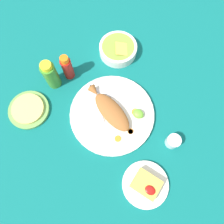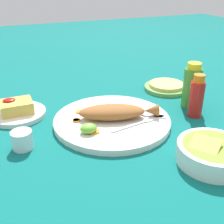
# 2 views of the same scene
# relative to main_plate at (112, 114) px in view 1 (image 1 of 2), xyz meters

# --- Properties ---
(ground_plane) EXTENTS (4.00, 4.00, 0.00)m
(ground_plane) POSITION_rel_main_plate_xyz_m (0.00, 0.00, -0.01)
(ground_plane) COLOR #0C605B
(main_plate) EXTENTS (0.35, 0.35, 0.02)m
(main_plate) POSITION_rel_main_plate_xyz_m (0.00, 0.00, 0.00)
(main_plate) COLOR silver
(main_plate) RESTS_ON ground_plane
(fried_fish) EXTENTS (0.24, 0.14, 0.04)m
(fried_fish) POSITION_rel_main_plate_xyz_m (-0.01, 0.00, 0.03)
(fried_fish) COLOR #935628
(fried_fish) RESTS_ON main_plate
(fork_near) EXTENTS (0.15, 0.13, 0.00)m
(fork_near) POSITION_rel_main_plate_xyz_m (-0.09, 0.01, 0.01)
(fork_near) COLOR silver
(fork_near) RESTS_ON main_plate
(fork_far) EXTENTS (0.18, 0.04, 0.00)m
(fork_far) POSITION_rel_main_plate_xyz_m (-0.07, 0.06, 0.01)
(fork_far) COLOR silver
(fork_far) RESTS_ON main_plate
(carrot_slice_near) EXTENTS (0.03, 0.03, 0.00)m
(carrot_slice_near) POSITION_rel_main_plate_xyz_m (0.08, -0.08, 0.01)
(carrot_slice_near) COLOR orange
(carrot_slice_near) RESTS_ON main_plate
(carrot_slice_mid) EXTENTS (0.02, 0.02, 0.00)m
(carrot_slice_mid) POSITION_rel_main_plate_xyz_m (0.10, -0.02, 0.01)
(carrot_slice_mid) COLOR orange
(carrot_slice_mid) RESTS_ON main_plate
(carrot_slice_far) EXTENTS (0.02, 0.02, 0.00)m
(carrot_slice_far) POSITION_rel_main_plate_xyz_m (0.10, -0.02, 0.01)
(carrot_slice_far) COLOR orange
(carrot_slice_far) RESTS_ON main_plate
(carrot_slice_extra) EXTENTS (0.03, 0.03, 0.00)m
(carrot_slice_extra) POSITION_rel_main_plate_xyz_m (0.08, 0.06, 0.01)
(carrot_slice_extra) COLOR orange
(carrot_slice_extra) RESTS_ON main_plate
(lime_wedge_main) EXTENTS (0.05, 0.04, 0.03)m
(lime_wedge_main) POSITION_rel_main_plate_xyz_m (0.09, 0.05, 0.02)
(lime_wedge_main) COLOR #6BB233
(lime_wedge_main) RESTS_ON main_plate
(hot_sauce_bottle_red) EXTENTS (0.04, 0.04, 0.14)m
(hot_sauce_bottle_red) POSITION_rel_main_plate_xyz_m (-0.26, 0.06, 0.05)
(hot_sauce_bottle_red) COLOR #B21914
(hot_sauce_bottle_red) RESTS_ON ground_plane
(hot_sauce_bottle_green) EXTENTS (0.06, 0.06, 0.15)m
(hot_sauce_bottle_green) POSITION_rel_main_plate_xyz_m (-0.29, -0.01, 0.06)
(hot_sauce_bottle_green) COLOR #3D8428
(hot_sauce_bottle_green) RESTS_ON ground_plane
(salt_cup) EXTENTS (0.05, 0.05, 0.05)m
(salt_cup) POSITION_rel_main_plate_xyz_m (0.26, 0.03, 0.01)
(salt_cup) COLOR silver
(salt_cup) RESTS_ON ground_plane
(side_plate_fries) EXTENTS (0.17, 0.17, 0.01)m
(side_plate_fries) POSITION_rel_main_plate_xyz_m (0.25, -0.17, -0.00)
(side_plate_fries) COLOR silver
(side_plate_fries) RESTS_ON ground_plane
(fries_pile) EXTENTS (0.10, 0.08, 0.04)m
(fries_pile) POSITION_rel_main_plate_xyz_m (0.25, -0.17, 0.02)
(fries_pile) COLOR gold
(fries_pile) RESTS_ON side_plate_fries
(guacamole_bowl) EXTENTS (0.17, 0.17, 0.06)m
(guacamole_bowl) POSITION_rel_main_plate_xyz_m (-0.14, 0.27, 0.02)
(guacamole_bowl) COLOR white
(guacamole_bowl) RESTS_ON ground_plane
(tortilla_plate) EXTENTS (0.17, 0.17, 0.01)m
(tortilla_plate) POSITION_rel_main_plate_xyz_m (-0.30, -0.17, -0.00)
(tortilla_plate) COLOR #6B9E4C
(tortilla_plate) RESTS_ON ground_plane
(tortilla_stack) EXTENTS (0.13, 0.13, 0.01)m
(tortilla_stack) POSITION_rel_main_plate_xyz_m (-0.30, -0.17, 0.01)
(tortilla_stack) COLOR #E0C666
(tortilla_stack) RESTS_ON tortilla_plate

